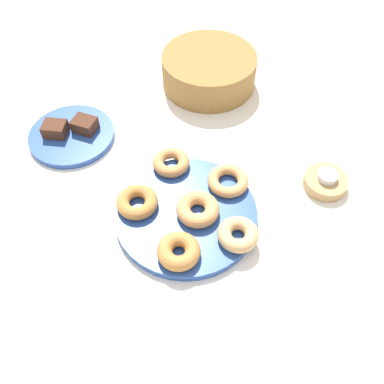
% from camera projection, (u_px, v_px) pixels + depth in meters
% --- Properties ---
extents(ground_plane, '(2.40, 2.40, 0.00)m').
position_uv_depth(ground_plane, '(186.00, 216.00, 0.86)').
color(ground_plane, white).
extents(donut_plate, '(0.29, 0.29, 0.02)m').
position_uv_depth(donut_plate, '(186.00, 214.00, 0.85)').
color(donut_plate, '#284C9E').
rests_on(donut_plate, ground_plane).
extents(donut_0, '(0.12, 0.12, 0.03)m').
position_uv_depth(donut_0, '(137.00, 202.00, 0.85)').
color(donut_0, '#BC7A3D').
rests_on(donut_0, donut_plate).
extents(donut_1, '(0.11, 0.11, 0.02)m').
position_uv_depth(donut_1, '(171.00, 162.00, 0.91)').
color(donut_1, '#C6844C').
rests_on(donut_1, donut_plate).
extents(donut_2, '(0.11, 0.11, 0.03)m').
position_uv_depth(donut_2, '(198.00, 209.00, 0.83)').
color(donut_2, tan).
rests_on(donut_2, donut_plate).
extents(donut_3, '(0.12, 0.12, 0.02)m').
position_uv_depth(donut_3, '(228.00, 181.00, 0.88)').
color(donut_3, tan).
rests_on(donut_3, donut_plate).
extents(donut_4, '(0.11, 0.11, 0.03)m').
position_uv_depth(donut_4, '(238.00, 234.00, 0.80)').
color(donut_4, tan).
rests_on(donut_4, donut_plate).
extents(donut_5, '(0.11, 0.11, 0.03)m').
position_uv_depth(donut_5, '(179.00, 251.00, 0.78)').
color(donut_5, '#BC7A3D').
rests_on(donut_5, donut_plate).
extents(cake_plate, '(0.20, 0.20, 0.02)m').
position_uv_depth(cake_plate, '(72.00, 136.00, 0.99)').
color(cake_plate, '#284C9E').
rests_on(cake_plate, ground_plane).
extents(brownie_near, '(0.06, 0.06, 0.03)m').
position_uv_depth(brownie_near, '(55.00, 129.00, 0.98)').
color(brownie_near, '#472819').
rests_on(brownie_near, cake_plate).
extents(brownie_far, '(0.06, 0.05, 0.03)m').
position_uv_depth(brownie_far, '(85.00, 125.00, 0.98)').
color(brownie_far, '#472819').
rests_on(brownie_far, cake_plate).
extents(candle_holder, '(0.09, 0.09, 0.02)m').
position_uv_depth(candle_holder, '(325.00, 182.00, 0.90)').
color(candle_holder, tan).
rests_on(candle_holder, ground_plane).
extents(tealight, '(0.04, 0.04, 0.01)m').
position_uv_depth(tealight, '(328.00, 176.00, 0.89)').
color(tealight, silver).
rests_on(tealight, candle_holder).
extents(basket, '(0.28, 0.28, 0.09)m').
position_uv_depth(basket, '(209.00, 70.00, 1.09)').
color(basket, olive).
rests_on(basket, ground_plane).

